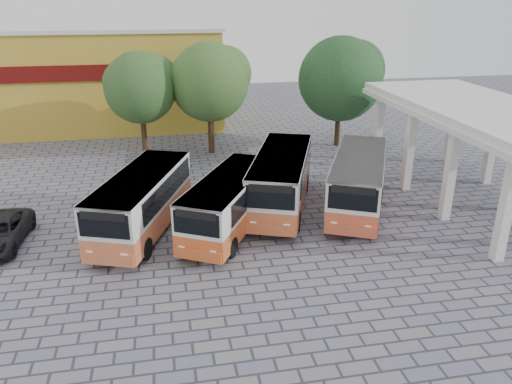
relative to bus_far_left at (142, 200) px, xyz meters
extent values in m
plane|color=slate|center=(7.30, -3.22, -1.68)|extent=(90.00, 90.00, 0.00)
cube|color=silver|center=(15.15, -5.72, 0.82)|extent=(0.45, 0.45, 5.00)
cube|color=silver|center=(15.15, 7.28, 0.82)|extent=(0.45, 0.45, 5.00)
cube|color=silver|center=(20.45, 7.28, 0.82)|extent=(0.45, 0.45, 5.00)
cube|color=silver|center=(17.80, 0.78, 3.52)|extent=(6.60, 15.60, 0.40)
cube|color=silver|center=(17.80, 0.78, 3.17)|extent=(6.80, 15.80, 0.30)
cube|color=gold|center=(-3.70, 22.78, 2.32)|extent=(20.00, 10.00, 8.00)
cube|color=#590C0A|center=(-3.70, 17.68, 3.52)|extent=(20.00, 0.20, 1.20)
cube|color=silver|center=(-3.70, 22.78, 6.47)|extent=(20.40, 10.40, 0.30)
cube|color=#D6693C|center=(0.00, 0.01, -0.77)|extent=(5.01, 8.32, 1.05)
cube|color=white|center=(0.00, 0.01, 0.49)|extent=(5.01, 8.32, 1.47)
cube|color=white|center=(0.00, 0.01, 1.16)|extent=(5.06, 8.34, 0.12)
cube|color=black|center=(-1.22, 0.01, 0.50)|extent=(2.33, 6.20, 1.05)
cube|color=black|center=(1.22, 0.01, 0.50)|extent=(2.33, 6.20, 1.05)
cube|color=black|center=(0.00, -4.00, 0.50)|extent=(2.03, 0.79, 1.05)
cube|color=black|center=(0.00, -4.00, 0.92)|extent=(1.80, 0.71, 0.34)
cylinder|color=black|center=(-1.08, -2.58, -1.18)|extent=(0.28, 1.00, 1.00)
cylinder|color=black|center=(1.08, -2.58, -1.18)|extent=(0.28, 1.00, 1.00)
cylinder|color=black|center=(-1.08, 2.61, -1.18)|extent=(0.28, 1.00, 1.00)
cylinder|color=black|center=(1.08, 2.61, -1.18)|extent=(0.28, 1.00, 1.00)
cube|color=#D15722|center=(4.10, -0.68, -0.82)|extent=(5.61, 7.73, 0.99)
cube|color=white|center=(4.10, -0.68, 0.37)|extent=(5.61, 7.73, 1.39)
cube|color=white|center=(4.10, -0.68, 1.01)|extent=(5.65, 7.75, 0.11)
cube|color=black|center=(2.94, -0.68, 0.39)|extent=(3.03, 5.51, 0.99)
cube|color=black|center=(5.26, -0.68, 0.39)|extent=(3.03, 5.51, 0.99)
cube|color=black|center=(4.10, -4.48, 0.39)|extent=(1.81, 1.02, 0.99)
cube|color=black|center=(4.10, -4.48, 0.78)|extent=(1.61, 0.91, 0.32)
cylinder|color=black|center=(3.08, -3.14, -1.20)|extent=(0.26, 0.95, 0.95)
cylinder|color=black|center=(5.12, -3.14, -1.20)|extent=(0.26, 0.95, 0.95)
cylinder|color=black|center=(3.08, 1.78, -1.20)|extent=(0.26, 0.95, 0.95)
cylinder|color=black|center=(5.12, 1.78, -1.20)|extent=(0.26, 0.95, 0.95)
cube|color=#CF6134|center=(7.22, 1.58, -0.73)|extent=(5.26, 8.70, 1.10)
cube|color=white|center=(7.22, 1.58, 0.58)|extent=(5.26, 8.70, 1.53)
cube|color=white|center=(7.22, 1.58, 1.29)|extent=(5.31, 8.72, 0.13)
cube|color=black|center=(5.94, 1.58, 0.60)|extent=(2.45, 6.47, 1.10)
cube|color=black|center=(8.49, 1.58, 0.60)|extent=(2.45, 6.47, 1.10)
cube|color=black|center=(7.22, -2.62, 0.60)|extent=(2.12, 0.83, 1.10)
cube|color=black|center=(7.22, -2.62, 1.04)|extent=(1.88, 0.75, 0.35)
cylinder|color=black|center=(6.09, -1.13, -1.15)|extent=(0.29, 1.04, 1.04)
cylinder|color=black|center=(8.34, -1.13, -1.15)|extent=(0.29, 1.04, 1.04)
cylinder|color=black|center=(6.09, 4.29, -1.15)|extent=(0.29, 1.04, 1.04)
cylinder|color=black|center=(8.34, 4.29, -1.15)|extent=(0.29, 1.04, 1.04)
cube|color=#CF522F|center=(11.16, 0.60, -0.75)|extent=(5.78, 8.48, 1.08)
cube|color=white|center=(11.16, 0.60, 0.55)|extent=(5.78, 8.48, 1.51)
cube|color=white|center=(11.16, 0.60, 1.24)|extent=(5.83, 8.50, 0.12)
cube|color=black|center=(9.91, 0.60, 0.56)|extent=(2.98, 6.14, 1.08)
cube|color=black|center=(12.41, 0.60, 0.56)|extent=(2.98, 6.14, 1.08)
cube|color=black|center=(11.16, -3.53, 0.56)|extent=(2.01, 1.00, 1.08)
cube|color=black|center=(11.16, -3.53, 1.00)|extent=(1.79, 0.90, 0.35)
cylinder|color=black|center=(10.05, -2.07, -1.16)|extent=(0.29, 1.03, 1.03)
cylinder|color=black|center=(12.27, -2.07, -1.16)|extent=(0.29, 1.03, 1.03)
cylinder|color=black|center=(10.05, 3.27, -1.16)|extent=(0.29, 1.03, 1.03)
cylinder|color=black|center=(12.27, 3.27, -1.16)|extent=(0.29, 1.03, 1.03)
cylinder|color=#432C1D|center=(-0.11, 12.34, 0.06)|extent=(0.38, 0.38, 3.48)
sphere|color=#2B511F|center=(-0.11, 12.34, 3.19)|extent=(4.87, 4.87, 4.87)
sphere|color=#2B511F|center=(0.87, 12.64, 3.68)|extent=(3.41, 3.41, 3.41)
sphere|color=#2B511F|center=(-0.96, 12.14, 3.56)|extent=(3.17, 3.17, 3.17)
cylinder|color=#452D1A|center=(4.62, 12.37, 0.17)|extent=(0.44, 0.44, 3.70)
sphere|color=#345B21|center=(4.62, 12.37, 3.42)|extent=(5.47, 5.47, 5.47)
sphere|color=#345B21|center=(5.71, 12.67, 3.97)|extent=(3.83, 3.83, 3.83)
sphere|color=#345B21|center=(3.66, 12.17, 3.83)|extent=(3.56, 3.56, 3.56)
cylinder|color=#3A2B17|center=(14.25, 12.53, 0.20)|extent=(0.39, 0.39, 3.75)
sphere|color=#19411B|center=(14.25, 12.53, 3.33)|extent=(6.16, 6.16, 6.16)
sphere|color=#19411B|center=(15.48, 12.83, 3.95)|extent=(4.31, 4.31, 4.31)
sphere|color=#19411B|center=(13.17, 12.33, 3.79)|extent=(4.01, 4.01, 4.01)
camera|label=1|loc=(1.22, -22.59, 9.15)|focal=35.00mm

